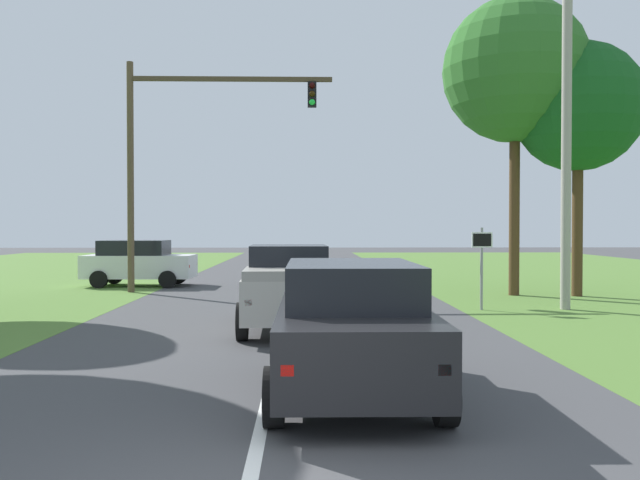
% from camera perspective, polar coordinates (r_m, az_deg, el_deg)
% --- Properties ---
extents(ground_plane, '(120.00, 120.00, 0.00)m').
position_cam_1_polar(ground_plane, '(15.78, -3.26, -7.50)').
color(ground_plane, '#424244').
extents(red_suv_near, '(2.30, 4.51, 1.86)m').
position_cam_1_polar(red_suv_near, '(9.32, 2.77, -7.43)').
color(red_suv_near, black).
rests_on(red_suv_near, ground_plane).
extents(pickup_truck_lead, '(2.28, 4.94, 1.96)m').
position_cam_1_polar(pickup_truck_lead, '(15.16, -2.74, -4.07)').
color(pickup_truck_lead, '#B7B2A8').
rests_on(pickup_truck_lead, ground_plane).
extents(traffic_light, '(7.43, 0.40, 8.34)m').
position_cam_1_polar(traffic_light, '(24.58, -11.97, 8.33)').
color(traffic_light, brown).
rests_on(traffic_light, ground_plane).
extents(keep_moving_sign, '(0.60, 0.09, 2.35)m').
position_cam_1_polar(keep_moving_sign, '(19.26, 13.85, -1.46)').
color(keep_moving_sign, gray).
rests_on(keep_moving_sign, ground_plane).
extents(oak_tree_right, '(4.39, 4.39, 8.67)m').
position_cam_1_polar(oak_tree_right, '(24.46, 21.49, 10.65)').
color(oak_tree_right, '#4C351E').
rests_on(oak_tree_right, ground_plane).
extents(crossing_suv_far, '(4.33, 2.24, 1.84)m').
position_cam_1_polar(crossing_suv_far, '(27.37, -15.46, -1.86)').
color(crossing_suv_far, silver).
rests_on(crossing_suv_far, ground_plane).
extents(utility_pole_right, '(0.28, 0.28, 8.85)m').
position_cam_1_polar(utility_pole_right, '(20.20, 20.58, 6.90)').
color(utility_pole_right, '#9E998E').
rests_on(utility_pole_right, ground_plane).
extents(extra_tree_1, '(4.98, 4.98, 10.27)m').
position_cam_1_polar(extra_tree_1, '(24.33, 16.57, 13.87)').
color(extra_tree_1, '#4C351E').
rests_on(extra_tree_1, ground_plane).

